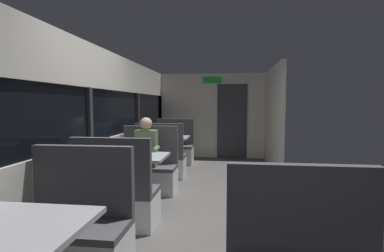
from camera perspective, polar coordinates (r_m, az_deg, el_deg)
name	(u,v)px	position (r m, az deg, el deg)	size (l,w,h in m)	color
ground_plane	(194,216)	(3.99, 0.50, -17.52)	(3.30, 9.20, 0.02)	#514F4C
carriage_window_panel_left	(89,131)	(4.14, -19.88, -0.99)	(0.09, 8.48, 2.30)	beige
carriage_end_bulkhead	(214,116)	(7.88, 4.39, 1.95)	(2.90, 0.11, 2.30)	beige
carriage_aisle_panel_right	(273,118)	(6.76, 15.79, 1.48)	(0.08, 2.40, 2.30)	beige
dining_table_near_window	(15,239)	(2.22, -31.78, -18.50)	(0.90, 0.70, 0.74)	#9E9EA3
bench_near_window_facing_entry	(75,236)	(2.88, -22.23, -19.54)	(0.95, 0.50, 1.10)	silver
dining_table_mid_window	(135,162)	(4.24, -11.29, -7.10)	(0.90, 0.70, 0.74)	#9E9EA3
bench_mid_window_facing_end	(117,199)	(3.68, -14.73, -13.96)	(0.95, 0.50, 1.10)	silver
bench_mid_window_facing_entry	(148,172)	(4.96, -8.67, -9.05)	(0.95, 0.50, 1.10)	silver
dining_table_far_window	(168,141)	(6.48, -4.74, -3.02)	(0.90, 0.70, 0.74)	#9E9EA3
bench_far_window_facing_end	(161,161)	(5.86, -6.13, -6.92)	(0.95, 0.50, 1.10)	silver
bench_far_window_facing_entry	(174,150)	(7.21, -3.59, -4.76)	(0.95, 0.50, 1.10)	silver
seated_passenger	(147,161)	(4.84, -8.93, -6.84)	(0.47, 0.55, 1.26)	#26262D
coffee_cup_primary	(141,153)	(4.11, -10.19, -5.39)	(0.07, 0.07, 0.09)	#B23333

